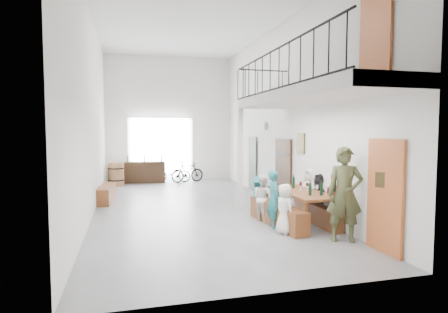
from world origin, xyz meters
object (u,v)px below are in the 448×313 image
object	(u,v)px
tasting_table	(301,195)
bench_inner	(277,215)
oak_barrel	(116,174)
serving_counter	(145,172)
host_standing	(345,194)
bicycle_near	(173,173)
side_bench	(107,194)

from	to	relation	value
tasting_table	bench_inner	size ratio (longest dim) A/B	0.96
oak_barrel	serving_counter	size ratio (longest dim) A/B	0.56
tasting_table	serving_counter	bearing A→B (deg)	111.80
oak_barrel	host_standing	distance (m)	10.24
host_standing	bicycle_near	bearing A→B (deg)	126.68
tasting_table	host_standing	size ratio (longest dim) A/B	1.14
tasting_table	serving_counter	xyz separation A→B (m)	(-3.32, 8.20, -0.25)
tasting_table	side_bench	distance (m)	6.27
tasting_table	bicycle_near	size ratio (longest dim) A/B	1.41
tasting_table	oak_barrel	size ratio (longest dim) A/B	2.28
oak_barrel	bicycle_near	xyz separation A→B (m)	(2.35, 0.48, -0.07)
host_standing	bicycle_near	size ratio (longest dim) A/B	1.24
side_bench	oak_barrel	size ratio (longest dim) A/B	1.88
side_bench	bench_inner	bearing A→B (deg)	-45.48
bicycle_near	oak_barrel	bearing A→B (deg)	116.05
host_standing	side_bench	bearing A→B (deg)	153.91
oak_barrel	serving_counter	distance (m)	1.34
serving_counter	host_standing	size ratio (longest dim) A/B	0.89
tasting_table	host_standing	xyz separation A→B (m)	(0.20, -1.52, 0.26)
bicycle_near	serving_counter	bearing A→B (deg)	97.19
bicycle_near	host_standing	bearing A→B (deg)	-151.73
bench_inner	side_bench	xyz separation A→B (m)	(-4.07, 4.14, -0.01)
tasting_table	bench_inner	world-z (taller)	tasting_table
bench_inner	oak_barrel	size ratio (longest dim) A/B	2.38
tasting_table	bench_inner	distance (m)	0.77
side_bench	bicycle_near	xyz separation A→B (m)	(2.55, 3.94, 0.15)
bench_inner	tasting_table	bearing A→B (deg)	-3.71
side_bench	oak_barrel	xyz separation A→B (m)	(0.20, 3.45, 0.23)
oak_barrel	serving_counter	xyz separation A→B (m)	(1.18, 0.63, -0.03)
bench_inner	bicycle_near	distance (m)	8.21
bicycle_near	bench_inner	bearing A→B (deg)	-154.91
serving_counter	bicycle_near	xyz separation A→B (m)	(1.17, -0.15, -0.05)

